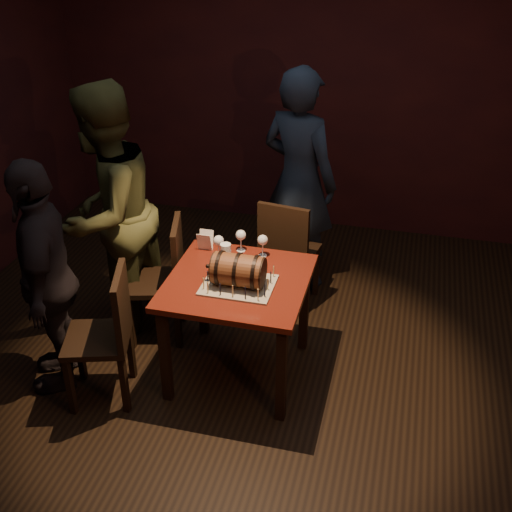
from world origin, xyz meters
name	(u,v)px	position (x,y,z in m)	size (l,w,h in m)	color
room_shell	(248,192)	(0.00, 0.00, 1.40)	(5.04, 5.04, 2.80)	black
pub_table	(238,294)	(-0.09, 0.06, 0.64)	(0.90, 0.90, 0.75)	#47120B
cake_board	(238,285)	(-0.06, -0.01, 0.76)	(0.45, 0.35, 0.01)	gray
barrel_cake	(238,270)	(-0.06, -0.01, 0.87)	(0.38, 0.22, 0.22)	brown
birthday_candles	(238,279)	(-0.06, -0.01, 0.80)	(0.40, 0.30, 0.09)	#FFE798
wine_glass_left	(219,242)	(-0.29, 0.32, 0.87)	(0.07, 0.07, 0.16)	silver
wine_glass_mid	(241,236)	(-0.17, 0.43, 0.87)	(0.07, 0.07, 0.16)	silver
wine_glass_right	(263,241)	(-0.01, 0.40, 0.87)	(0.07, 0.07, 0.16)	silver
pint_of_ale	(226,254)	(-0.22, 0.24, 0.82)	(0.07, 0.07, 0.15)	silver
menu_card	(205,241)	(-0.42, 0.40, 0.81)	(0.10, 0.05, 0.13)	white
chair_back	(287,249)	(0.06, 0.94, 0.52)	(0.45, 0.45, 0.93)	black
chair_left_rear	(165,274)	(-0.72, 0.36, 0.52)	(0.49, 0.49, 0.93)	black
chair_left_front	(109,330)	(-0.82, -0.37, 0.52)	(0.50, 0.50, 0.93)	black
person_back	(299,181)	(0.05, 1.37, 0.92)	(0.67, 0.44, 1.83)	#192232
person_left_rear	(107,214)	(-1.14, 0.40, 0.94)	(0.91, 0.71, 1.87)	#3B3D1E
person_left_front	(47,277)	(-1.25, -0.29, 0.80)	(0.94, 0.39, 1.60)	black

